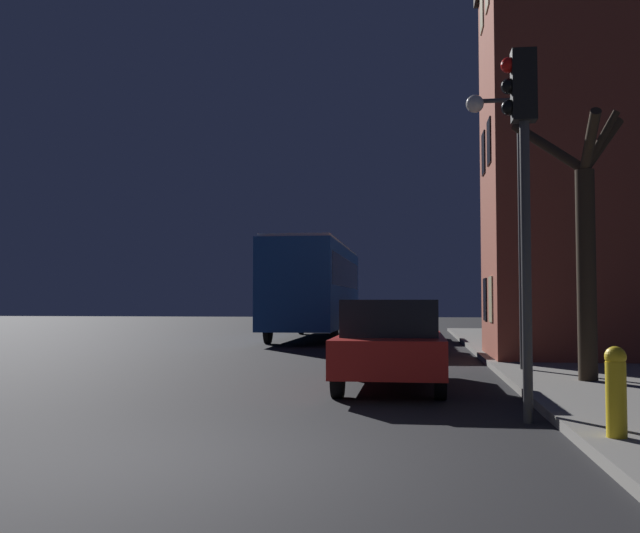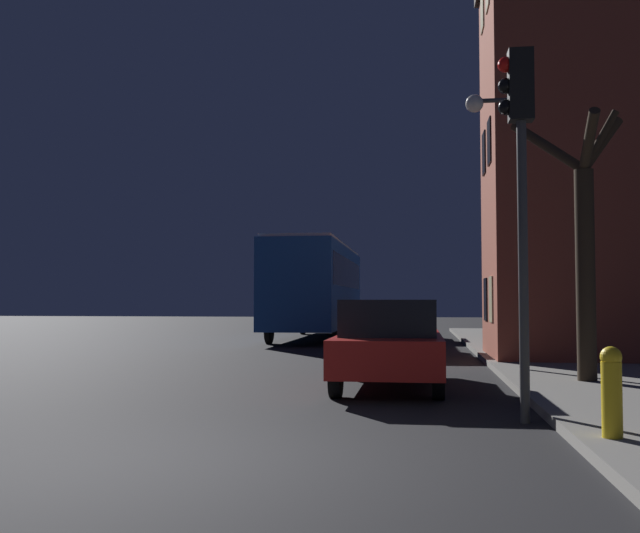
{
  "view_description": "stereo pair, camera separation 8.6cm",
  "coord_description": "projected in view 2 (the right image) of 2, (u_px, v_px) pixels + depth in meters",
  "views": [
    {
      "loc": [
        2.01,
        -6.38,
        1.49
      ],
      "look_at": [
        -0.21,
        10.41,
        2.31
      ],
      "focal_mm": 40.0,
      "sensor_mm": 36.0,
      "label": 1
    },
    {
      "loc": [
        2.1,
        -6.37,
        1.49
      ],
      "look_at": [
        -0.21,
        10.41,
        2.31
      ],
      "focal_mm": 40.0,
      "sensor_mm": 36.0,
      "label": 2
    }
  ],
  "objects": [
    {
      "name": "ground_plane",
      "position": [
        188.0,
        464.0,
        6.52
      ],
      "size": [
        120.0,
        120.0,
        0.0
      ],
      "primitive_type": "plane",
      "color": "black"
    },
    {
      "name": "brick_building",
      "position": [
        569.0,
        155.0,
        17.66
      ],
      "size": [
        4.23,
        4.0,
        9.94
      ],
      "color": "brown",
      "rests_on": "sidewalk"
    },
    {
      "name": "streetlamp",
      "position": [
        506.0,
        187.0,
        14.37
      ],
      "size": [
        1.15,
        0.36,
        5.57
      ],
      "color": "#38383A",
      "rests_on": "sidewalk"
    },
    {
      "name": "traffic_light",
      "position": [
        519.0,
        155.0,
        8.83
      ],
      "size": [
        0.43,
        0.24,
        4.62
      ],
      "color": "#38383A",
      "rests_on": "ground"
    },
    {
      "name": "bare_tree",
      "position": [
        583.0,
        239.0,
        12.26
      ],
      "size": [
        1.88,
        2.07,
        4.71
      ],
      "color": "#2D2319",
      "rests_on": "sidewalk"
    },
    {
      "name": "bus",
      "position": [
        317.0,
        283.0,
        28.33
      ],
      "size": [
        2.53,
        11.31,
        3.69
      ],
      "color": "#194793",
      "rests_on": "ground"
    },
    {
      "name": "car_near_lane",
      "position": [
        390.0,
        342.0,
        12.22
      ],
      "size": [
        1.74,
        4.4,
        1.51
      ],
      "color": "#B21E19",
      "rests_on": "ground"
    },
    {
      "name": "car_mid_lane",
      "position": [
        401.0,
        326.0,
        20.05
      ],
      "size": [
        1.83,
        4.11,
        1.45
      ],
      "color": "navy",
      "rests_on": "ground"
    },
    {
      "name": "car_far_lane",
      "position": [
        405.0,
        321.0,
        27.16
      ],
      "size": [
        1.83,
        4.75,
        1.43
      ],
      "color": "black",
      "rests_on": "ground"
    },
    {
      "name": "fire_hydrant",
      "position": [
        612.0,
        390.0,
        7.08
      ],
      "size": [
        0.21,
        0.21,
        0.91
      ],
      "color": "gold",
      "rests_on": "sidewalk"
    }
  ]
}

